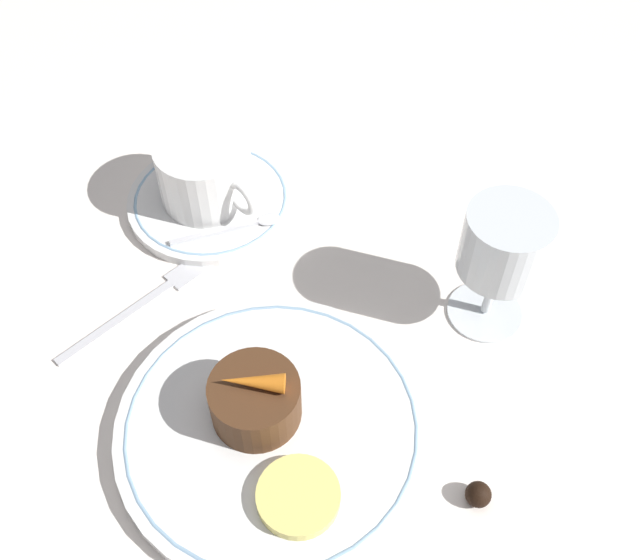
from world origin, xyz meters
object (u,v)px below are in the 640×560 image
(wine_glass, at_px, (503,250))
(dinner_plate, at_px, (272,428))
(fork, at_px, (158,292))
(dessert_cake, at_px, (255,400))
(coffee_cup, at_px, (205,170))

(wine_glass, bearing_deg, dinner_plate, -101.98)
(dinner_plate, relative_size, fork, 1.43)
(dessert_cake, bearing_deg, fork, 172.85)
(wine_glass, relative_size, fork, 0.72)
(fork, bearing_deg, wine_glass, 41.46)
(dinner_plate, bearing_deg, wine_glass, 78.02)
(dinner_plate, bearing_deg, fork, 173.83)
(fork, distance_m, dessert_cake, 0.16)
(dinner_plate, xyz_separation_m, coffee_cup, (-0.23, 0.12, 0.04))
(dinner_plate, bearing_deg, coffee_cup, 151.55)
(wine_glass, xyz_separation_m, fork, (-0.22, -0.19, -0.08))
(dinner_plate, height_order, fork, dinner_plate)
(dinner_plate, height_order, dessert_cake, dessert_cake)
(dinner_plate, xyz_separation_m, wine_glass, (0.04, 0.21, 0.08))
(dinner_plate, height_order, wine_glass, wine_glass)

